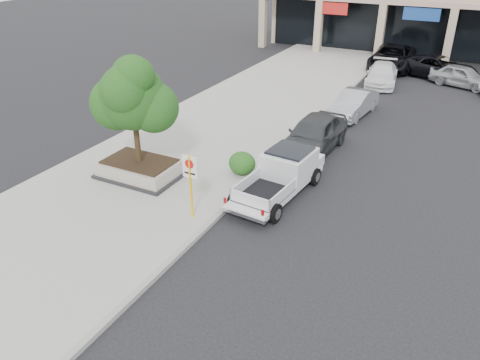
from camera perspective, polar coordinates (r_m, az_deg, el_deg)
name	(u,v)px	position (r m, az deg, el deg)	size (l,w,h in m)	color
ground	(246,243)	(15.06, 0.79, -7.66)	(120.00, 120.00, 0.00)	black
sidewalk	(199,144)	(22.00, -5.05, 4.45)	(8.00, 52.00, 0.15)	gray
curb	(276,160)	(20.32, 4.47, 2.44)	(0.20, 52.00, 0.15)	gray
planter	(140,168)	(19.04, -12.08, 1.39)	(3.20, 2.20, 0.68)	black
planter_tree	(138,96)	(17.99, -12.35, 9.92)	(2.90, 2.55, 4.00)	black
no_parking_sign	(190,178)	(15.42, -6.07, 0.19)	(0.55, 0.09, 2.30)	yellow
hedge	(242,163)	(18.72, 0.25, 2.07)	(1.10, 0.99, 0.94)	#1A4212
pickup_truck	(278,177)	(17.33, 4.61, 0.36)	(1.85, 5.00, 1.57)	silver
curb_car_a	(313,135)	(21.21, 8.95, 5.49)	(1.94, 4.82, 1.64)	#303336
curb_car_b	(354,104)	(26.23, 13.69, 9.04)	(1.42, 4.07, 1.34)	#979B9F
curb_car_c	(382,74)	(32.60, 16.90, 12.22)	(1.86, 4.58, 1.33)	white
curb_car_d	(392,57)	(36.86, 18.05, 14.03)	(2.76, 5.99, 1.67)	black
lot_car_a	(462,76)	(33.90, 25.48, 11.35)	(1.62, 4.02, 1.37)	#989C9F
lot_car_d	(438,67)	(35.38, 23.03, 12.52)	(2.46, 5.33, 1.48)	black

